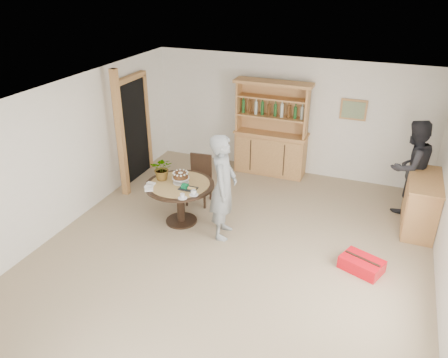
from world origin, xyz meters
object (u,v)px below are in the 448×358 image
at_px(teen_boy, 223,187).
at_px(red_suitcase, 362,264).
at_px(hutch, 271,143).
at_px(adult_person, 411,167).
at_px(dining_chair, 200,176).
at_px(dining_table, 180,192).
at_px(sideboard, 421,203).

relative_size(teen_boy, red_suitcase, 2.56).
relative_size(hutch, red_suitcase, 2.89).
bearing_deg(adult_person, hutch, -56.62).
bearing_deg(adult_person, dining_chair, -26.41).
distance_m(dining_table, red_suitcase, 3.20).
relative_size(dining_table, teen_boy, 0.66).
xyz_separation_m(dining_table, teen_boy, (0.85, -0.10, 0.30)).
xyz_separation_m(sideboard, teen_boy, (-3.08, -1.46, 0.43)).
xyz_separation_m(hutch, red_suitcase, (2.26, -2.85, -0.59)).
height_order(sideboard, dining_table, sideboard).
distance_m(hutch, sideboard, 3.29).
bearing_deg(hutch, dining_chair, -116.80).
bearing_deg(teen_boy, sideboard, -74.63).
xyz_separation_m(hutch, sideboard, (3.04, -1.24, -0.22)).
distance_m(sideboard, red_suitcase, 1.82).
relative_size(dining_table, adult_person, 0.68).
bearing_deg(dining_table, hutch, 71.17).
bearing_deg(hutch, teen_boy, -90.77).
bearing_deg(red_suitcase, sideboard, 86.08).
bearing_deg(dining_table, dining_chair, 90.55).
height_order(hutch, sideboard, hutch).
bearing_deg(dining_chair, red_suitcase, -24.50).
relative_size(dining_chair, adult_person, 0.53).
bearing_deg(sideboard, adult_person, 113.95).
bearing_deg(sideboard, dining_table, -160.91).
xyz_separation_m(dining_table, adult_person, (3.69, 1.90, 0.28)).
distance_m(sideboard, dining_chair, 3.97).
height_order(hutch, red_suitcase, hutch).
bearing_deg(teen_boy, adult_person, -64.82).
xyz_separation_m(hutch, dining_chair, (-0.89, -1.77, -0.15)).
bearing_deg(dining_table, red_suitcase, -4.46).
height_order(adult_person, red_suitcase, adult_person).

